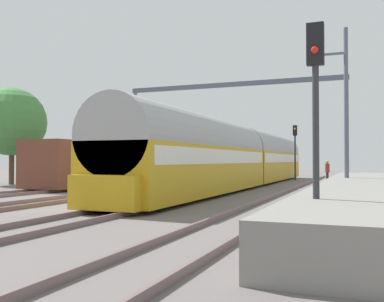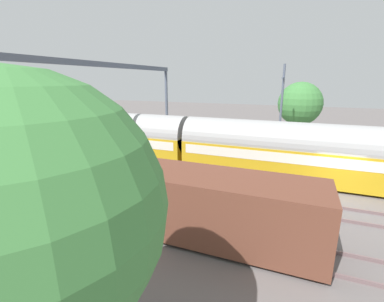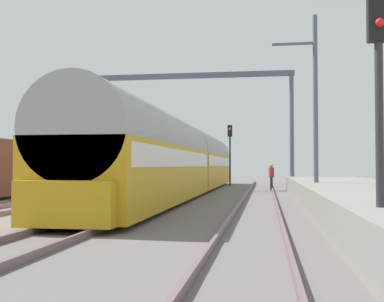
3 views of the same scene
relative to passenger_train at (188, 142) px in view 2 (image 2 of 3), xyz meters
The scene contains 14 objects.
ground 10.77m from the passenger_train, 101.89° to the right, with size 120.00×120.00×0.00m, color #665F5E.
track_far_west 13.68m from the passenger_train, 130.11° to the right, with size 1.52×60.00×0.16m.
track_west 11.40m from the passenger_train, 112.84° to the right, with size 1.52×60.00×0.16m.
track_east 10.53m from the passenger_train, 90.00° to the right, with size 1.52×60.00×0.16m.
track_far_east 11.40m from the passenger_train, 67.16° to the right, with size 1.52×60.00×0.16m.
platform 11.80m from the passenger_train, 45.62° to the right, with size 4.40×28.00×0.90m.
passenger_train is the anchor object (origin of this frame).
freight_car 9.20m from the passenger_train, 161.87° to the right, with size 2.80×13.00×2.70m.
person_crossing 7.04m from the passenger_train, 43.83° to the left, with size 0.35×0.45×1.73m.
railway_signal_far 10.83m from the passenger_train, 79.75° to the left, with size 0.36×0.30×4.77m.
catenary_gantry 6.80m from the passenger_train, 113.34° to the left, with size 17.50×0.28×7.86m.
catenary_pole_east_mid 9.43m from the passenger_train, 42.92° to the right, with size 1.90×0.20×8.00m.
tree_west_background 16.46m from the passenger_train, 166.83° to the right, with size 4.85×4.85×6.89m.
tree_east_background 14.76m from the passenger_train, 32.11° to the right, with size 4.56×4.56×6.49m.
Camera 2 is at (-16.46, 2.47, 6.65)m, focal length 25.07 mm.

